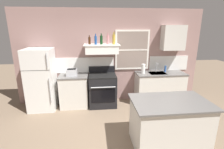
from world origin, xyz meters
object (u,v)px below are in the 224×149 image
bottle_dark_green_wine (101,40)px  dish_soap_bottle (165,69)px  toaster (72,72)px  bottle_champagne_gold_foil (114,39)px  bottle_brown_stout (89,41)px  stove_range (103,90)px  kitchen_island (169,123)px  refrigerator (41,80)px  paper_towel_roll (143,69)px  bottle_blue_liqueur (96,40)px  bottle_rose_pink (108,40)px

bottle_dark_green_wine → dish_soap_bottle: (1.89, 0.08, -0.87)m
toaster → bottle_champagne_gold_foil: 1.45m
bottle_brown_stout → dish_soap_bottle: bottle_brown_stout is taller
stove_range → kitchen_island: (1.14, -1.86, -0.01)m
refrigerator → bottle_brown_stout: (1.32, 0.13, 1.01)m
refrigerator → bottle_brown_stout: size_ratio=6.92×
toaster → bottle_brown_stout: size_ratio=1.23×
toaster → dish_soap_bottle: (2.71, 0.15, -0.01)m
refrigerator → paper_towel_roll: bearing=1.2°
bottle_blue_liqueur → bottle_dark_green_wine: (0.15, 0.02, 0.00)m
bottle_rose_pink → kitchen_island: 2.59m
bottle_brown_stout → bottle_dark_green_wine: (0.32, -0.05, 0.02)m
bottle_rose_pink → kitchen_island: bearing=-63.5°
paper_towel_roll → dish_soap_bottle: 0.71m
refrigerator → dish_soap_bottle: 3.54m
refrigerator → paper_towel_roll: (2.83, 0.06, 0.21)m
bottle_rose_pink → kitchen_island: (0.97, -1.95, -1.41)m
dish_soap_bottle → toaster: bearing=-176.8°
bottle_dark_green_wine → bottle_champagne_gold_foil: 0.34m
bottle_brown_stout → bottle_dark_green_wine: size_ratio=0.84×
bottle_dark_green_wine → stove_range: bearing=-80.3°
toaster → paper_towel_roll: size_ratio=1.10×
bottle_champagne_gold_foil → bottle_dark_green_wine: bearing=176.5°
dish_soap_bottle → stove_range: bearing=-175.8°
bottle_champagne_gold_foil → paper_towel_roll: bottle_champagne_gold_foil is taller
bottle_rose_pink → bottle_champagne_gold_foil: size_ratio=0.92×
stove_range → toaster: bearing=-179.0°
bottle_dark_green_wine → bottle_brown_stout: bearing=171.0°
refrigerator → bottle_rose_pink: bottle_rose_pink is taller
bottle_brown_stout → paper_towel_roll: size_ratio=0.89×
bottle_champagne_gold_foil → paper_towel_roll: size_ratio=1.19×
toaster → refrigerator: bearing=-179.4°
bottle_champagne_gold_foil → refrigerator: bearing=-178.2°
dish_soap_bottle → paper_towel_roll: bearing=-171.9°
bottle_blue_liqueur → bottle_champagne_gold_foil: size_ratio=0.87×
bottle_rose_pink → bottle_champagne_gold_foil: bottle_champagne_gold_foil is taller
toaster → dish_soap_bottle: 2.71m
stove_range → dish_soap_bottle: bearing=4.2°
stove_range → bottle_brown_stout: bottle_brown_stout is taller
toaster → stove_range: toaster is taller
refrigerator → toaster: bearing=0.6°
bottle_champagne_gold_foil → bottle_brown_stout: bearing=173.8°
toaster → paper_towel_roll: paper_towel_roll is taller
bottle_blue_liqueur → kitchen_island: (1.30, -1.90, -1.41)m
stove_range → bottle_dark_green_wine: bearing=99.7°
stove_range → bottle_dark_green_wine: size_ratio=3.79×
bottle_rose_pink → paper_towel_roll: size_ratio=1.09×
kitchen_island → bottle_champagne_gold_foil: bearing=113.3°
bottle_dark_green_wine → kitchen_island: (1.15, -1.92, -1.41)m
stove_range → bottle_champagne_gold_foil: (0.32, 0.04, 1.42)m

